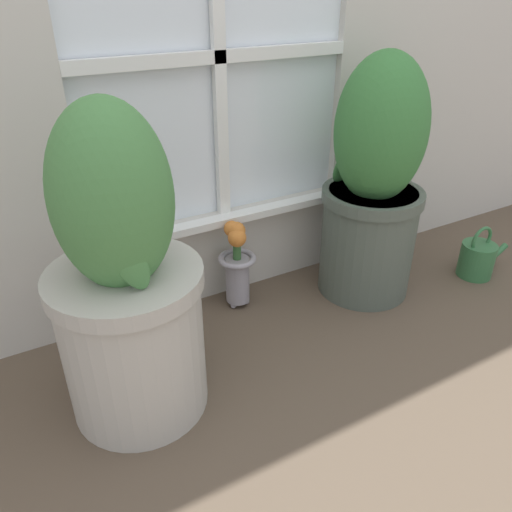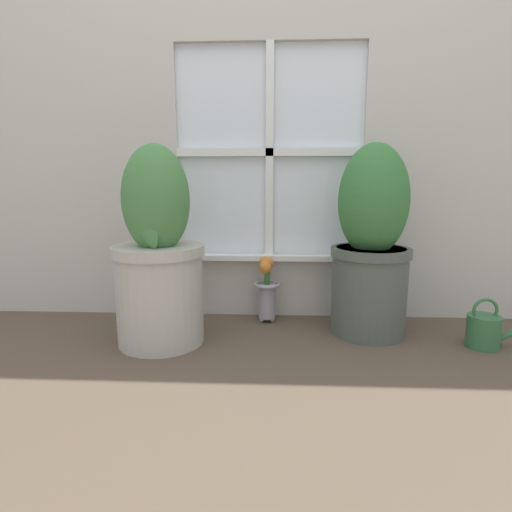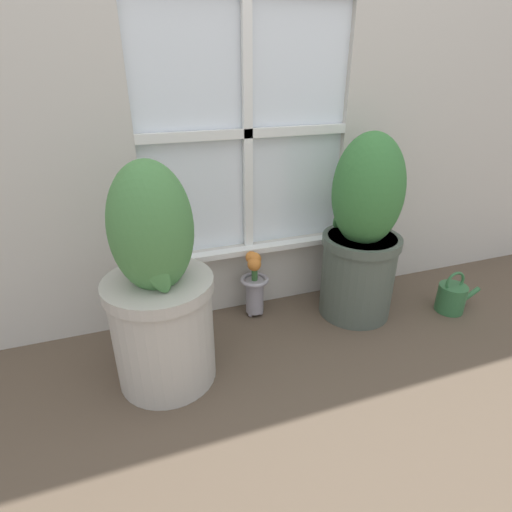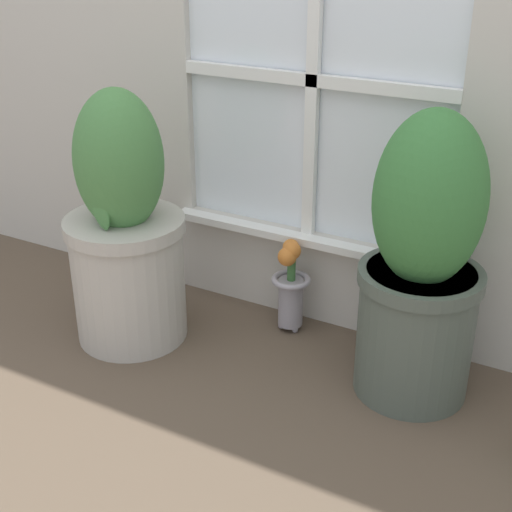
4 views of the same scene
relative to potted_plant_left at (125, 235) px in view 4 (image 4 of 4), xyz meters
The scene contains 4 objects.
ground_plane 0.57m from the potted_plant_left, 19.71° to the right, with size 10.00×10.00×0.00m, color brown.
potted_plant_left is the anchor object (origin of this frame).
potted_plant_right 0.87m from the potted_plant_left, ahead, with size 0.33×0.33×0.80m.
flower_vase 0.53m from the potted_plant_left, 32.45° to the left, with size 0.12×0.12×0.31m.
Camera 4 is at (0.85, -1.36, 1.21)m, focal length 50.00 mm.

